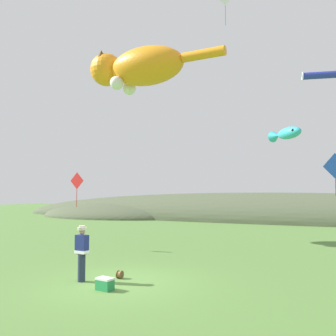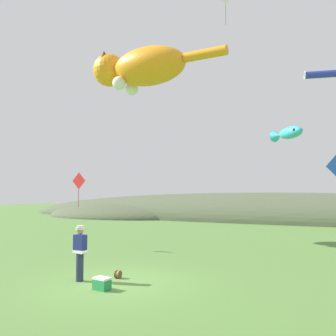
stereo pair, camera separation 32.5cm
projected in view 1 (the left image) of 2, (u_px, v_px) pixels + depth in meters
ground_plane at (115, 283)px, 11.81m from camera, size 120.00×120.00×0.00m
distant_hill_ridge at (247, 220)px, 37.98m from camera, size 61.75×12.76×5.53m
festival_attendant at (82, 251)px, 12.01m from camera, size 0.44×0.30×1.77m
kite_spool at (120, 274)px, 12.38m from camera, size 0.16×0.26×0.26m
picnic_cooler at (105, 284)px, 10.92m from camera, size 0.53×0.39×0.36m
kite_giant_cat at (138, 68)px, 22.98m from camera, size 9.02×2.76×2.74m
kite_fish_windsock at (286, 134)px, 17.54m from camera, size 1.85×1.90×0.64m
kite_tube_streamer at (321, 75)px, 18.99m from camera, size 1.99×0.83×0.44m
kite_diamond_blue at (335, 166)px, 19.52m from camera, size 1.21×0.63×2.26m
kite_diamond_red at (77, 181)px, 18.95m from camera, size 0.86×0.08×1.76m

